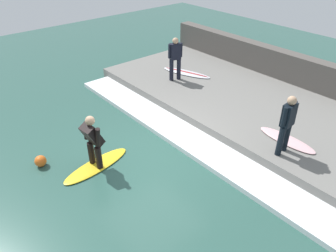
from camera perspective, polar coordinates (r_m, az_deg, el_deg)
ground_plane at (r=8.93m, az=-2.76°, el=-5.06°), size 28.00×28.00×0.00m
concrete_ledge at (r=11.26m, az=13.17°, el=3.70°), size 4.40×10.72×0.38m
back_wall at (r=12.96m, az=20.21°, el=8.88°), size 0.50×11.25×1.40m
wave_foam_crest at (r=9.53m, az=2.96°, el=-1.87°), size 1.03×10.18×0.14m
surfboard_riding at (r=8.71m, az=-12.34°, el=-6.72°), size 2.01×0.81×0.06m
surfer_riding at (r=8.23m, az=-12.99°, el=-2.24°), size 0.52×0.67×1.44m
surfer_waiting_near at (r=8.39m, az=20.03°, el=0.64°), size 0.53×0.25×1.59m
surfboard_waiting_near at (r=9.34m, az=19.99°, el=-2.26°), size 0.49×1.64×0.06m
surfer_waiting_far at (r=11.98m, az=1.27°, el=11.97°), size 0.51×0.35×1.57m
surfboard_waiting_far at (r=12.84m, az=3.22°, el=9.25°), size 1.09×2.04×0.07m
marker_buoy at (r=9.07m, az=-21.32°, el=-5.71°), size 0.30×0.30×0.30m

